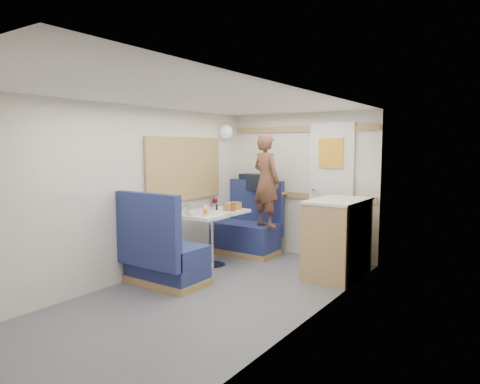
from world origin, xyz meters
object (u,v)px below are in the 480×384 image
Objects in this scene: dinette_table at (211,223)px; galley_counter at (337,237)px; person at (266,181)px; salt_grinder at (205,209)px; tumbler_mid at (213,203)px; tumbler_right at (214,207)px; bread_loaf at (232,206)px; bench_far at (248,233)px; tray at (214,213)px; dome_light at (226,132)px; pepper_grinder at (217,208)px; wine_glass at (215,201)px; orange_fruit at (206,211)px; cheese_block at (190,212)px; tumbler_left at (186,209)px; beer_glass at (233,207)px; bench_near at (163,258)px.

dinette_table is 1.00× the size of galley_counter.
person is 0.99m from salt_grinder.
tumbler_right reaches higher than tumbler_mid.
bread_loaf is (0.34, -0.01, -0.01)m from tumbler_mid.
bench_far reaches higher than tray.
tumbler_right is at bearing -159.81° from galley_counter.
pepper_grinder is at bearing -61.04° from dome_light.
wine_glass is (0.01, -0.79, 0.54)m from bench_far.
person is at bearing 61.56° from wine_glass.
bench_far is 5.25× the size of dome_light.
tumbler_right is at bearing -49.23° from tumbler_mid.
dome_light is at bearing 115.42° from orange_fruit.
galley_counter reaches higher than cheese_block.
pepper_grinder is at bearing -160.17° from galley_counter.
pepper_grinder is (0.24, -0.22, -0.01)m from tumbler_mid.
tray is at bearing -60.88° from pepper_grinder.
tumbler_left is (-0.11, 0.06, 0.02)m from cheese_block.
cheese_block is (-0.38, -1.11, -0.32)m from person.
cheese_block is 0.13m from tumbler_left.
orange_fruit is at bearing -62.48° from dinette_table.
dome_light is 1.19× the size of wine_glass.
galley_counter is at bearing -9.18° from dome_light.
person is at bearing 76.00° from beer_glass.
dinette_table is 0.21m from pepper_grinder.
pepper_grinder is at bearing -86.01° from bench_far.
tray is (-1.31, -0.69, 0.26)m from galley_counter.
bench_near is at bearing -91.04° from salt_grinder.
beer_glass is at bearing -13.73° from tumbler_mid.
tumbler_left is at bearing -151.44° from galley_counter.
bench_far reaches higher than beer_glass.
bench_far is at bearing 167.90° from galley_counter.
beer_glass reaches higher than tray.
bench_far reaches higher than tumbler_mid.
tray is at bearing -51.16° from tumbler_right.
bread_loaf is (-0.00, 0.55, -0.00)m from orange_fruit.
galley_counter is at bearing 31.95° from cheese_block.
dome_light is at bearing 9.15° from person.
wine_glass is 1.58× the size of tumbler_left.
person is 0.97m from tray.
dome_light is 1.34m from beer_glass.
tumbler_mid reaches higher than dinette_table.
bread_loaf reaches higher than tray.
bench_near is at bearing -91.86° from tumbler_right.
bench_far is 8.63× the size of tumbler_right.
bench_far is at bearing 73.37° from tumbler_mid.
bread_loaf is at bearing 90.19° from orange_fruit.
beer_glass is at bearing 65.94° from cheese_block.
pepper_grinder is at bearing 35.85° from tumbler_right.
galley_counter reaches higher than salt_grinder.
bench_near reaches higher than cheese_block.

